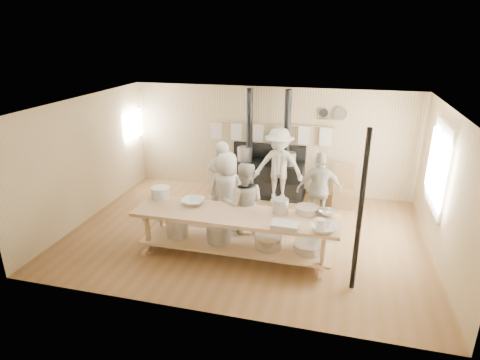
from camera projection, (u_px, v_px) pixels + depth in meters
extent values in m
plane|color=brown|center=(247.00, 233.00, 8.11)|extent=(7.00, 7.00, 0.00)
plane|color=tan|center=(270.00, 140.00, 9.92)|extent=(7.00, 0.00, 7.00)
plane|color=tan|center=(204.00, 233.00, 5.38)|extent=(7.00, 0.00, 7.00)
plane|color=tan|center=(86.00, 159.00, 8.46)|extent=(0.00, 5.00, 5.00)
plane|color=tan|center=(446.00, 190.00, 6.84)|extent=(0.00, 5.00, 5.00)
plane|color=#C7B794|center=(247.00, 105.00, 7.19)|extent=(7.00, 7.00, 0.00)
cube|color=beige|center=(439.00, 167.00, 7.32)|extent=(0.06, 1.35, 1.65)
plane|color=white|center=(437.00, 167.00, 7.33)|extent=(0.00, 1.50, 1.50)
cube|color=beige|center=(436.00, 167.00, 7.33)|extent=(0.02, 0.03, 1.50)
plane|color=white|center=(133.00, 125.00, 10.16)|extent=(0.00, 0.90, 0.90)
cube|color=black|center=(266.00, 179.00, 9.86)|extent=(1.80, 0.70, 0.85)
cube|color=black|center=(266.00, 193.00, 9.99)|extent=(1.90, 0.75, 0.10)
cube|color=black|center=(269.00, 151.00, 9.91)|extent=(1.80, 0.12, 0.35)
cylinder|color=black|center=(250.00, 125.00, 9.55)|extent=(0.15, 0.15, 1.75)
cylinder|color=black|center=(287.00, 127.00, 9.35)|extent=(0.15, 0.15, 1.75)
cylinder|color=#B2B2B7|center=(245.00, 154.00, 9.78)|extent=(0.36, 0.36, 0.34)
cylinder|color=gray|center=(289.00, 159.00, 9.49)|extent=(0.30, 0.30, 0.30)
cylinder|color=tan|center=(270.00, 124.00, 9.68)|extent=(3.00, 0.04, 0.04)
cube|color=silver|center=(217.00, 130.00, 10.07)|extent=(0.28, 0.01, 0.46)
cube|color=silver|center=(238.00, 131.00, 9.94)|extent=(0.28, 0.01, 0.46)
cube|color=silver|center=(259.00, 133.00, 9.82)|extent=(0.28, 0.01, 0.46)
cube|color=silver|center=(281.00, 134.00, 9.69)|extent=(0.28, 0.01, 0.46)
cube|color=silver|center=(303.00, 135.00, 9.57)|extent=(0.28, 0.01, 0.46)
cube|color=silver|center=(326.00, 137.00, 9.44)|extent=(0.28, 0.01, 0.46)
cube|color=tan|center=(330.00, 120.00, 9.31)|extent=(0.50, 0.14, 0.03)
cylinder|color=black|center=(324.00, 113.00, 9.31)|extent=(0.20, 0.04, 0.20)
cylinder|color=silver|center=(340.00, 114.00, 9.22)|extent=(0.32, 0.03, 0.32)
cube|color=tan|center=(235.00, 215.00, 7.00)|extent=(3.60, 0.90, 0.06)
cube|color=tan|center=(235.00, 244.00, 7.20)|extent=(3.40, 0.80, 0.04)
cube|color=tan|center=(235.00, 246.00, 7.22)|extent=(3.30, 0.06, 0.06)
cube|color=tan|center=(148.00, 233.00, 7.23)|extent=(0.07, 0.07, 0.85)
cube|color=tan|center=(162.00, 219.00, 7.77)|extent=(0.07, 0.07, 0.85)
cube|color=tan|center=(322.00, 255.00, 6.51)|extent=(0.07, 0.07, 0.85)
cube|color=tan|center=(324.00, 238.00, 7.05)|extent=(0.07, 0.07, 0.85)
cylinder|color=#B2B2B7|center=(177.00, 227.00, 7.38)|extent=(0.40, 0.40, 0.38)
cylinder|color=gray|center=(219.00, 234.00, 7.21)|extent=(0.44, 0.44, 0.30)
cylinder|color=silver|center=(268.00, 242.00, 7.02)|extent=(0.48, 0.48, 0.22)
cylinder|color=silver|center=(308.00, 249.00, 6.87)|extent=(0.52, 0.52, 0.14)
cylinder|color=black|center=(360.00, 213.00, 5.95)|extent=(0.08, 0.08, 2.60)
imported|color=#A5A393|center=(222.00, 181.00, 8.49)|extent=(0.68, 0.50, 1.73)
imported|color=#A5A393|center=(244.00, 204.00, 7.48)|extent=(0.89, 0.75, 1.62)
imported|color=#A5A393|center=(227.00, 191.00, 8.05)|extent=(0.87, 0.64, 1.63)
imported|color=#A5A393|center=(319.00, 190.00, 8.18)|extent=(0.99, 0.57, 1.59)
imported|color=#A5A393|center=(279.00, 167.00, 9.21)|extent=(1.21, 0.74, 1.81)
cube|color=#503A20|center=(342.00, 196.00, 9.27)|extent=(0.49, 0.49, 0.50)
cube|color=#503A20|center=(344.00, 174.00, 9.30)|extent=(0.47, 0.07, 0.56)
imported|color=white|center=(193.00, 202.00, 7.36)|extent=(0.43, 0.43, 0.10)
imported|color=silver|center=(161.00, 196.00, 7.63)|extent=(0.40, 0.40, 0.09)
imported|color=white|center=(324.00, 229.00, 6.36)|extent=(0.49, 0.49, 0.10)
imported|color=silver|center=(326.00, 213.00, 6.91)|extent=(0.31, 0.31, 0.09)
cube|color=#B2B2B7|center=(285.00, 226.00, 6.46)|extent=(0.43, 0.29, 0.09)
cylinder|color=silver|center=(307.00, 210.00, 6.99)|extent=(0.49, 0.49, 0.13)
cylinder|color=gray|center=(281.00, 206.00, 7.00)|extent=(0.34, 0.34, 0.25)
cylinder|color=white|center=(161.00, 193.00, 7.61)|extent=(0.44, 0.44, 0.22)
cylinder|color=white|center=(321.00, 226.00, 6.30)|extent=(0.17, 0.17, 0.23)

